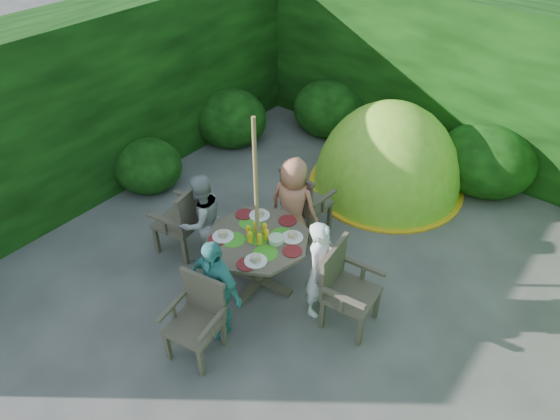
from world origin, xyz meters
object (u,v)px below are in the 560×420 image
Objects in this scene: garden_chair_back at (303,201)px; child_back at (293,205)px; patio_table at (258,245)px; child_front at (215,288)px; child_right at (321,269)px; dome_tent at (384,186)px; garden_chair_front at (198,317)px; parasol_pole at (257,209)px; garden_chair_right at (345,286)px; child_left at (202,220)px; garden_chair_left at (184,219)px.

child_back reaches higher than garden_chair_back.
patio_table is 0.80m from child_front.
child_right is at bearing 54.67° from child_front.
dome_tent is (0.33, 1.64, -0.50)m from garden_chair_back.
parasol_pole is at bearing 86.59° from garden_chair_front.
child_front reaches higher than patio_table.
garden_chair_right is 1.56m from garden_chair_back.
garden_chair_back is at bearing 159.23° from child_left.
garden_chair_back is at bearing -91.32° from child_back.
parasol_pole reaches higher than garden_chair_front.
garden_chair_back is at bearing 87.12° from garden_chair_front.
garden_chair_left is at bearing -172.65° from parasol_pole.
child_back is at bearing 97.55° from parasol_pole.
patio_table is 1.40× the size of garden_chair_left.
child_right is at bearing 130.60° from child_back.
garden_chair_right is 2.78m from dome_tent.
garden_chair_right is 0.98× the size of garden_chair_left.
garden_chair_left is at bearing 93.09° from child_right.
garden_chair_back is at bearing 46.01° from garden_chair_right.
child_right is at bearing 7.48° from patio_table.
child_right reaches higher than garden_chair_back.
child_right is (1.88, 0.25, 0.09)m from garden_chair_left.
garden_chair_back is (-0.16, 1.09, -0.60)m from parasol_pole.
garden_chair_right is (1.08, 0.14, -0.08)m from patio_table.
garden_chair_left is 0.36× the size of dome_tent.
child_back reaches higher than garden_chair_left.
garden_chair_left is at bearing 31.64° from child_back.
garden_chair_right is 0.31m from child_right.
dome_tent reaches higher than child_right.
child_back is at bearing 48.21° from child_right.
garden_chair_right is 1.01× the size of garden_chair_back.
child_left is at bearing 86.64° from garden_chair_left.
garden_chair_back is 0.76× the size of child_left.
child_front reaches higher than garden_chair_front.
child_front is (-0.98, -0.94, 0.11)m from garden_chair_right.
child_right reaches higher than garden_chair_left.
garden_chair_right is 1.09× the size of garden_chair_front.
dome_tent is (0.17, 2.73, -1.10)m from parasol_pole.
patio_table is at bearing 90.64° from garden_chair_right.
child_front is at bearing 101.57° from garden_chair_back.
garden_chair_back is at bearing 132.82° from garden_chair_left.
child_right is (-0.29, -0.04, 0.10)m from garden_chair_right.
child_left is (-0.93, 0.99, 0.15)m from garden_chair_front.
child_right is 1.13m from child_back.
garden_chair_back is 0.33m from child_back.
parasol_pole is 0.94m from child_left.
child_back is (-0.11, 0.79, -0.46)m from parasol_pole.
garden_chair_front is 0.71× the size of child_left.
dome_tent reaches higher than garden_chair_back.
child_right is at bearing 87.28° from garden_chair_left.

